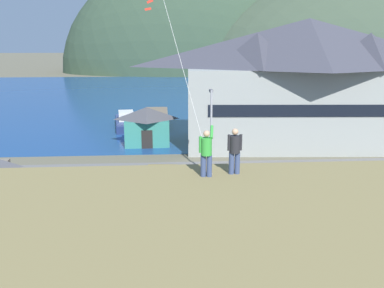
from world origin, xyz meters
TOP-DOWN VIEW (x-y plane):
  - ground_plane at (0.00, 0.00)m, footprint 600.00×600.00m
  - parking_lot_pad at (0.00, 5.00)m, footprint 40.00×20.00m
  - bay_water at (0.00, 60.00)m, footprint 360.00×84.00m
  - far_hill_west_ridge at (8.30, 121.45)m, footprint 83.50×44.70m
  - far_hill_east_peak at (63.54, 114.56)m, footprint 116.27×63.36m
  - harbor_lodge at (13.08, 21.24)m, footprint 26.09×13.06m
  - storage_shed_waterside at (-3.18, 22.06)m, footprint 4.96×4.02m
  - wharf_dock at (-2.45, 35.07)m, footprint 3.20×14.93m
  - moored_boat_wharfside at (-6.05, 30.77)m, footprint 3.41×8.10m
  - parked_car_front_row_silver at (-0.29, 0.03)m, footprint 4.32×2.30m
  - parked_car_corner_spot at (9.54, 0.95)m, footprint 4.28×2.21m
  - parked_car_lone_by_shed at (-1.52, 7.48)m, footprint 4.29×2.24m
  - parked_car_front_row_end at (13.64, 5.75)m, footprint 4.21×2.07m
  - parked_car_back_row_right at (-6.88, 6.76)m, footprint 4.26×2.17m
  - parked_car_front_row_red at (4.30, 6.78)m, footprint 4.25×2.16m
  - parked_car_mid_row_near at (-10.02, -0.24)m, footprint 4.25×2.15m
  - parking_light_pole at (2.19, 10.56)m, footprint 0.24×0.78m
  - person_kite_flyer at (0.06, -6.56)m, footprint 0.57×0.64m
  - person_companion at (1.15, -6.31)m, footprint 0.55×0.40m

SIDE VIEW (x-z plane):
  - ground_plane at x=0.00m, z-range 0.00..0.00m
  - far_hill_west_ridge at x=8.30m, z-range -35.49..35.49m
  - far_hill_east_peak at x=63.54m, z-range -29.66..29.66m
  - bay_water at x=0.00m, z-range 0.00..0.03m
  - parking_lot_pad at x=0.00m, z-range 0.00..0.10m
  - wharf_dock at x=-2.45m, z-range 0.00..0.70m
  - moored_boat_wharfside at x=-6.05m, z-range -0.36..1.80m
  - parked_car_front_row_silver at x=-0.29m, z-range 0.15..1.97m
  - parked_car_corner_spot at x=9.54m, z-range 0.15..1.97m
  - parked_car_lone_by_shed at x=-1.52m, z-range 0.15..1.97m
  - parked_car_front_row_end at x=13.64m, z-range 0.15..1.97m
  - parked_car_back_row_right at x=-6.88m, z-range 0.15..1.97m
  - parked_car_front_row_red at x=4.30m, z-range 0.15..1.97m
  - parked_car_mid_row_near at x=-10.02m, z-range 0.15..1.97m
  - storage_shed_waterside at x=-3.18m, z-range 0.07..4.01m
  - parking_light_pole at x=2.19m, z-range 0.64..7.54m
  - harbor_lodge at x=13.08m, z-range 0.42..13.12m
  - person_companion at x=1.15m, z-range 5.94..7.68m
  - person_kite_flyer at x=0.06m, z-range 5.90..7.76m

